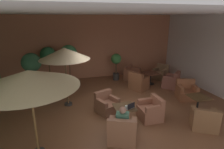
{
  "coord_description": "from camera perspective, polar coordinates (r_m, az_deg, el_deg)",
  "views": [
    {
      "loc": [
        -1.95,
        -6.13,
        3.52
      ],
      "look_at": [
        0.0,
        0.45,
        1.37
      ],
      "focal_mm": 29.56,
      "sensor_mm": 36.0,
      "label": 1
    }
  ],
  "objects": [
    {
      "name": "armchair_front_left_east",
      "position": [
        7.17,
        -1.63,
        -9.38
      ],
      "size": [
        0.96,
        0.98,
        0.8
      ],
      "color": "brown",
      "rests_on": "ground_plane"
    },
    {
      "name": "iced_drink_cup",
      "position": [
        6.19,
        4.43,
        -9.99
      ],
      "size": [
        0.08,
        0.08,
        0.11
      ],
      "primitive_type": "cylinder",
      "color": "white",
      "rests_on": "cafe_table_front_left"
    },
    {
      "name": "armchair_front_right_east",
      "position": [
        6.9,
        26.61,
        -12.48
      ],
      "size": [
        1.05,
        1.02,
        0.78
      ],
      "color": "brown",
      "rests_on": "ground_plane"
    },
    {
      "name": "patio_umbrella_tall_red",
      "position": [
        7.35,
        -14.49,
        6.22
      ],
      "size": [
        1.96,
        1.96,
        2.4
      ],
      "color": "#2D2D2D",
      "rests_on": "ground_plane"
    },
    {
      "name": "open_laptop",
      "position": [
        6.23,
        5.57,
        -9.87
      ],
      "size": [
        0.37,
        0.32,
        0.2
      ],
      "color": "#9EA0A5",
      "rests_on": "cafe_table_front_left"
    },
    {
      "name": "potted_tree_mid_right",
      "position": [
        9.72,
        -13.19,
        5.55
      ],
      "size": [
        0.86,
        0.86,
        2.17
      ],
      "color": "#323A32",
      "rests_on": "ground_plane"
    },
    {
      "name": "wall_back_brick",
      "position": [
        10.92,
        -6.09,
        8.33
      ],
      "size": [
        10.13,
        0.08,
        3.64
      ],
      "primitive_type": "cube",
      "color": "#A96649",
      "rests_on": "ground_plane"
    },
    {
      "name": "cafe_table_front_right",
      "position": [
        7.86,
        25.11,
        -7.22
      ],
      "size": [
        0.69,
        0.69,
        0.63
      ],
      "color": "black",
      "rests_on": "ground_plane"
    },
    {
      "name": "potted_tree_left_corner",
      "position": [
        9.0,
        -23.6,
        2.68
      ],
      "size": [
        0.86,
        0.86,
        2.01
      ],
      "color": "#3C372D",
      "rests_on": "ground_plane"
    },
    {
      "name": "armchair_mid_center_east",
      "position": [
        10.7,
        6.2,
        -0.14
      ],
      "size": [
        1.12,
        1.12,
        0.82
      ],
      "color": "brown",
      "rests_on": "ground_plane"
    },
    {
      "name": "armchair_mid_center_south",
      "position": [
        9.37,
        8.17,
        -2.65
      ],
      "size": [
        1.05,
        1.07,
        0.93
      ],
      "color": "brown",
      "rests_on": "ground_plane"
    },
    {
      "name": "potted_tree_mid_left",
      "position": [
        10.54,
        1.28,
        3.71
      ],
      "size": [
        0.58,
        0.58,
        1.54
      ],
      "color": "#363230",
      "rests_on": "ground_plane"
    },
    {
      "name": "patio_umbrella_center_beige",
      "position": [
        4.77,
        -24.39,
        -1.24
      ],
      "size": [
        2.4,
        2.4,
        2.34
      ],
      "color": "#2D2D2D",
      "rests_on": "ground_plane"
    },
    {
      "name": "armchair_mid_center_west",
      "position": [
        9.96,
        17.93,
        -2.16
      ],
      "size": [
        1.01,
        1.01,
        0.89
      ],
      "color": "brown",
      "rests_on": "ground_plane"
    },
    {
      "name": "armchair_front_left_north",
      "position": [
        6.85,
        11.86,
        -10.96
      ],
      "size": [
        0.74,
        0.77,
        0.82
      ],
      "color": "#935A43",
      "rests_on": "ground_plane"
    },
    {
      "name": "ceiling_slab",
      "position": [
        6.43,
        1.21,
        18.7
      ],
      "size": [
        10.13,
        9.03,
        0.06
      ],
      "primitive_type": "cube",
      "color": "silver",
      "rests_on": "wall_back_brick"
    },
    {
      "name": "ground_plane",
      "position": [
        7.34,
        1.02,
        -11.38
      ],
      "size": [
        10.13,
        9.03,
        0.02
      ],
      "primitive_type": "cube",
      "color": "brown"
    },
    {
      "name": "armchair_mid_center_north",
      "position": [
        11.24,
        14.72,
        0.26
      ],
      "size": [
        1.0,
        0.99,
        0.86
      ],
      "color": "brown",
      "rests_on": "ground_plane"
    },
    {
      "name": "cafe_table_front_left",
      "position": [
        6.4,
        3.87,
        -11.19
      ],
      "size": [
        0.74,
        0.74,
        0.63
      ],
      "color": "black",
      "rests_on": "ground_plane"
    },
    {
      "name": "armchair_front_right_north",
      "position": [
        8.92,
        22.03,
        -5.04
      ],
      "size": [
        1.0,
        0.96,
        0.85
      ],
      "color": "brown",
      "rests_on": "ground_plane"
    },
    {
      "name": "patron_blue_shirt",
      "position": [
        5.44,
        3.28,
        -13.54
      ],
      "size": [
        0.43,
        0.37,
        0.67
      ],
      "color": "#47775F",
      "rests_on": "ground_plane"
    },
    {
      "name": "potted_tree_right_corner",
      "position": [
        10.33,
        -19.07,
        4.95
      ],
      "size": [
        0.84,
        0.84,
        2.03
      ],
      "color": "#AA6648",
      "rests_on": "ground_plane"
    },
    {
      "name": "cafe_table_mid_center",
      "position": [
        10.23,
        11.91,
        -0.28
      ],
      "size": [
        0.79,
        0.79,
        0.63
      ],
      "color": "black",
      "rests_on": "ground_plane"
    },
    {
      "name": "armchair_front_left_south",
      "position": [
        5.63,
        3.17,
        -17.35
      ],
      "size": [
        1.03,
        0.97,
        0.85
      ],
      "color": "brown",
      "rests_on": "ground_plane"
    }
  ]
}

